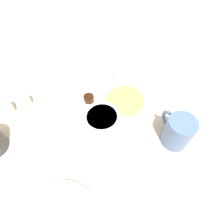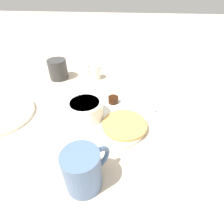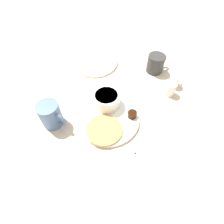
{
  "view_description": "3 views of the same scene",
  "coord_description": "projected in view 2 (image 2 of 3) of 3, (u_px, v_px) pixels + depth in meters",
  "views": [
    {
      "loc": [
        -0.13,
        0.33,
        0.48
      ],
      "look_at": [
        -0.0,
        0.02,
        0.03
      ],
      "focal_mm": 28.0,
      "sensor_mm": 36.0,
      "label": 1
    },
    {
      "loc": [
        -0.41,
        -0.05,
        0.37
      ],
      "look_at": [
        0.01,
        -0.01,
        0.03
      ],
      "focal_mm": 28.0,
      "sensor_mm": 36.0,
      "label": 2
    },
    {
      "loc": [
        -0.06,
        -0.39,
        0.56
      ],
      "look_at": [
        0.02,
        0.01,
        0.03
      ],
      "focal_mm": 28.0,
      "sensor_mm": 36.0,
      "label": 3
    }
  ],
  "objects": [
    {
      "name": "plate",
      "position": [
        108.0,
        121.0,
        0.55
      ],
      "size": [
        0.24,
        0.24,
        0.01
      ],
      "color": "white",
      "rests_on": "ground_plane"
    },
    {
      "name": "fork",
      "position": [
        156.0,
        115.0,
        0.58
      ],
      "size": [
        0.14,
        0.03,
        0.0
      ],
      "color": "silver",
      "rests_on": "ground_plane"
    },
    {
      "name": "butter_ramekin",
      "position": [
        82.0,
        110.0,
        0.56
      ],
      "size": [
        0.05,
        0.05,
        0.04
      ],
      "color": "white",
      "rests_on": "plate"
    },
    {
      "name": "creamer_pitcher_near",
      "position": [
        95.0,
        72.0,
        0.76
      ],
      "size": [
        0.04,
        0.07,
        0.06
      ],
      "color": "white",
      "rests_on": "ground_plane"
    },
    {
      "name": "ground_plane",
      "position": [
        108.0,
        122.0,
        0.55
      ],
      "size": [
        4.0,
        4.0,
        0.0
      ],
      "primitive_type": "plane",
      "color": "#C6B299"
    },
    {
      "name": "creamer_pitcher_far",
      "position": [
        87.0,
        69.0,
        0.8
      ],
      "size": [
        0.06,
        0.04,
        0.05
      ],
      "color": "white",
      "rests_on": "ground_plane"
    },
    {
      "name": "syrup_cup",
      "position": [
        113.0,
        100.0,
        0.61
      ],
      "size": [
        0.04,
        0.04,
        0.02
      ],
      "color": "black",
      "rests_on": "plate"
    },
    {
      "name": "coffee_mug",
      "position": [
        83.0,
        170.0,
        0.36
      ],
      "size": [
        0.1,
        0.09,
        0.1
      ],
      "color": "slate",
      "rests_on": "ground_plane"
    },
    {
      "name": "bowl",
      "position": [
        85.0,
        109.0,
        0.53
      ],
      "size": [
        0.11,
        0.11,
        0.06
      ],
      "color": "white",
      "rests_on": "plate"
    },
    {
      "name": "second_mug",
      "position": [
        58.0,
        69.0,
        0.76
      ],
      "size": [
        0.11,
        0.08,
        0.08
      ],
      "color": "#333333",
      "rests_on": "ground_plane"
    },
    {
      "name": "pancake_stack",
      "position": [
        124.0,
        125.0,
        0.52
      ],
      "size": [
        0.13,
        0.13,
        0.01
      ],
      "color": "tan",
      "rests_on": "plate"
    }
  ]
}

